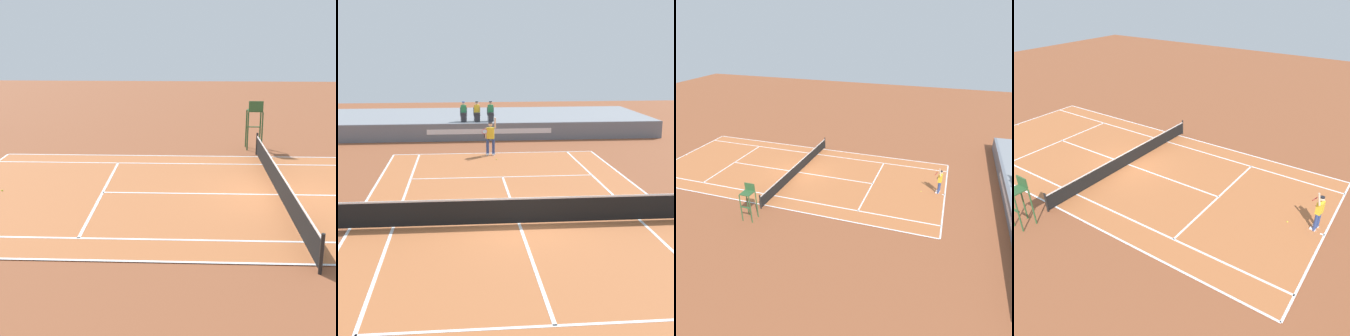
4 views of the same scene
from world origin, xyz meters
TOP-DOWN VIEW (x-y plane):
  - ground_plane at (0.00, 0.00)m, footprint 80.00×80.00m
  - court at (0.00, 0.00)m, footprint 11.08×23.88m
  - net at (0.00, 0.00)m, footprint 11.98×0.10m
  - barrier_wall at (0.00, 15.98)m, footprint 22.41×0.25m
  - tennis_player at (-0.24, 11.39)m, footprint 0.81×0.62m
  - tennis_ball at (0.01, 10.16)m, footprint 0.07×0.07m
  - umpire_chair at (7.14, 0.00)m, footprint 0.77×0.77m

SIDE VIEW (x-z plane):
  - ground_plane at x=0.00m, z-range 0.00..0.00m
  - court at x=0.00m, z-range 0.00..0.02m
  - tennis_ball at x=0.01m, z-range 0.00..0.07m
  - net at x=0.00m, z-range -0.01..1.06m
  - barrier_wall at x=0.00m, z-range 0.00..1.11m
  - tennis_player at x=-0.24m, z-range -0.05..2.04m
  - umpire_chair at x=7.14m, z-range 0.34..2.78m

